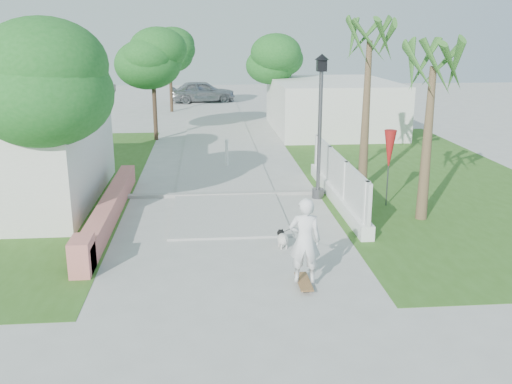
{
  "coord_description": "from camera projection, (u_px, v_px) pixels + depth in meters",
  "views": [
    {
      "loc": [
        -0.54,
        -11.55,
        5.09
      ],
      "look_at": [
        0.68,
        2.47,
        1.1
      ],
      "focal_mm": 40.0,
      "sensor_mm": 36.0,
      "label": 1
    }
  ],
  "objects": [
    {
      "name": "tree_left_near",
      "position": [
        45.0,
        85.0,
        13.95
      ],
      "size": [
        3.6,
        3.6,
        5.28
      ],
      "color": "#4C3826",
      "rests_on": "ground"
    },
    {
      "name": "bollard",
      "position": [
        227.0,
        152.0,
        21.95
      ],
      "size": [
        0.14,
        0.14,
        1.09
      ],
      "color": "white",
      "rests_on": "ground"
    },
    {
      "name": "pink_wall",
      "position": [
        108.0,
        212.0,
        15.55
      ],
      "size": [
        0.45,
        8.2,
        0.8
      ],
      "color": "#D36F6C",
      "rests_on": "ground"
    },
    {
      "name": "patio_umbrella",
      "position": [
        389.0,
        151.0,
        16.76
      ],
      "size": [
        0.36,
        0.36,
        2.3
      ],
      "color": "#59595E",
      "rests_on": "ground"
    },
    {
      "name": "grass_left",
      "position": [
        20.0,
        184.0,
        19.59
      ],
      "size": [
        8.0,
        20.0,
        0.01
      ],
      "primitive_type": "cube",
      "color": "#345D1D",
      "rests_on": "ground"
    },
    {
      "name": "skateboarder",
      "position": [
        298.0,
        237.0,
        11.94
      ],
      "size": [
        0.7,
        2.89,
        1.9
      ],
      "rotation": [
        0.0,
        0.0,
        3.01
      ],
      "color": "olive",
      "rests_on": "ground"
    },
    {
      "name": "ground",
      "position": [
        235.0,
        271.0,
        12.51
      ],
      "size": [
        90.0,
        90.0,
        0.0
      ],
      "primitive_type": "plane",
      "color": "#B7B7B2",
      "rests_on": "ground"
    },
    {
      "name": "tree_path_right",
      "position": [
        275.0,
        61.0,
        30.97
      ],
      "size": [
        3.0,
        3.0,
        4.79
      ],
      "color": "#4C3826",
      "rests_on": "ground"
    },
    {
      "name": "tree_path_left",
      "position": [
        153.0,
        59.0,
        26.53
      ],
      "size": [
        3.4,
        3.4,
        5.23
      ],
      "color": "#4C3826",
      "rests_on": "ground"
    },
    {
      "name": "building_right",
      "position": [
        331.0,
        106.0,
        29.9
      ],
      "size": [
        6.0,
        8.0,
        2.6
      ],
      "primitive_type": "cube",
      "color": "silver",
      "rests_on": "ground"
    },
    {
      "name": "palm_near",
      "position": [
        433.0,
        76.0,
        14.94
      ],
      "size": [
        1.8,
        1.8,
        4.7
      ],
      "color": "brown",
      "rests_on": "ground"
    },
    {
      "name": "grass_right",
      "position": [
        416.0,
        176.0,
        20.75
      ],
      "size": [
        8.0,
        20.0,
        0.01
      ],
      "primitive_type": "cube",
      "color": "#345D1D",
      "rests_on": "ground"
    },
    {
      "name": "tree_left_mid",
      "position": [
        59.0,
        80.0,
        19.22
      ],
      "size": [
        3.2,
        3.2,
        4.85
      ],
      "color": "#4C3826",
      "rests_on": "ground"
    },
    {
      "name": "path_strip",
      "position": [
        217.0,
        125.0,
        31.67
      ],
      "size": [
        3.2,
        36.0,
        0.06
      ],
      "primitive_type": "cube",
      "color": "#B7B7B2",
      "rests_on": "ground"
    },
    {
      "name": "street_lamp",
      "position": [
        320.0,
        121.0,
        17.36
      ],
      "size": [
        0.44,
        0.44,
        4.44
      ],
      "color": "#59595E",
      "rests_on": "ground"
    },
    {
      "name": "dog",
      "position": [
        282.0,
        238.0,
        13.86
      ],
      "size": [
        0.32,
        0.6,
        0.42
      ],
      "rotation": [
        0.0,
        0.0,
        0.13
      ],
      "color": "silver",
      "rests_on": "ground"
    },
    {
      "name": "tree_path_far",
      "position": [
        170.0,
        51.0,
        36.13
      ],
      "size": [
        3.2,
        3.2,
        5.17
      ],
      "color": "#4C3826",
      "rests_on": "ground"
    },
    {
      "name": "lattice_fence",
      "position": [
        337.0,
        185.0,
        17.43
      ],
      "size": [
        0.35,
        7.0,
        1.5
      ],
      "color": "white",
      "rests_on": "ground"
    },
    {
      "name": "parked_car",
      "position": [
        202.0,
        91.0,
        41.65
      ],
      "size": [
        4.88,
        2.33,
        1.61
      ],
      "primitive_type": "imported",
      "rotation": [
        0.0,
        0.0,
        1.66
      ],
      "color": "#9EA0A5",
      "rests_on": "ground"
    },
    {
      "name": "palm_far",
      "position": [
        369.0,
        51.0,
        17.89
      ],
      "size": [
        1.8,
        1.8,
        5.3
      ],
      "color": "brown",
      "rests_on": "ground"
    },
    {
      "name": "curb",
      "position": [
        225.0,
        194.0,
        18.24
      ],
      "size": [
        6.5,
        0.25,
        0.1
      ],
      "primitive_type": "cube",
      "color": "#999993",
      "rests_on": "ground"
    }
  ]
}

